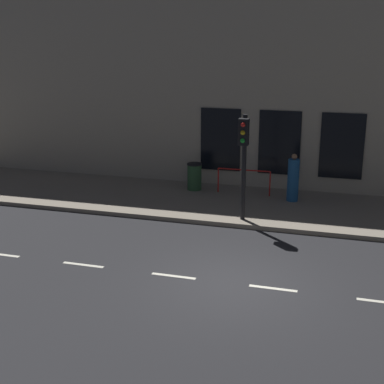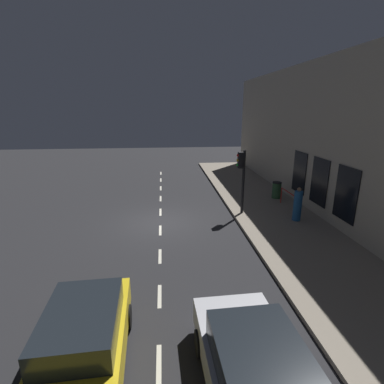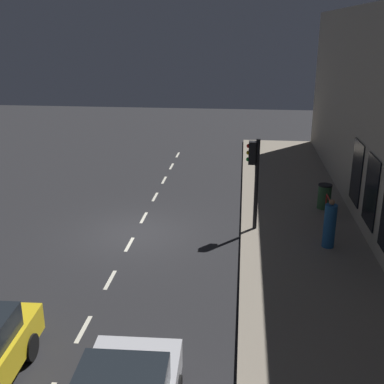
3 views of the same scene
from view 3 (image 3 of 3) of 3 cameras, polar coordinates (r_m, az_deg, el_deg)
name	(u,v)px [view 3 (image 3 of 3)]	position (r m, az deg, el deg)	size (l,w,h in m)	color
ground_plane	(135,233)	(18.55, -6.71, -4.87)	(60.00, 60.00, 0.00)	#232326
sidewalk	(302,239)	(18.24, 12.90, -5.41)	(4.50, 32.00, 0.15)	gray
lane_centre_line	(129,244)	(17.67, -7.41, -6.15)	(0.12, 27.20, 0.01)	beige
traffic_light	(254,169)	(17.88, 7.34, 2.73)	(0.50, 0.32, 3.48)	black
pedestrian_0	(330,225)	(17.36, 15.94, -3.80)	(0.59, 0.59, 1.76)	#1E5189
trash_bin	(324,196)	(21.08, 15.37, -0.50)	(0.58, 0.58, 1.06)	#2D5633
red_railing	(330,209)	(19.18, 16.03, -1.90)	(0.05, 2.04, 0.97)	red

